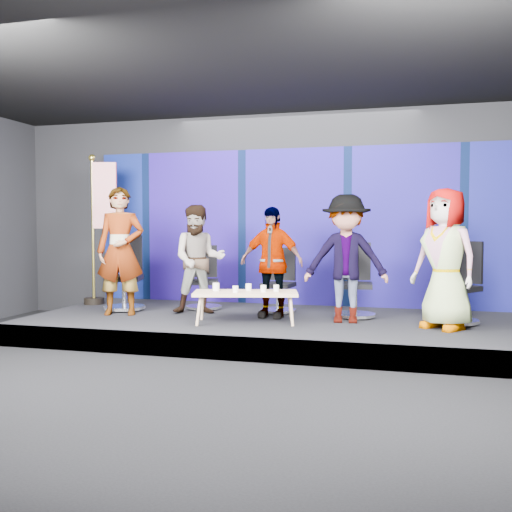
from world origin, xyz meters
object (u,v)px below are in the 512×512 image
object	(u,v)px
coffee_table	(246,294)
mug_c	(249,287)
panelist_c	(271,262)
mug_a	(216,287)
mug_b	(235,289)
mug_d	(263,288)
chair_a	(125,285)
panelist_b	(199,259)
chair_b	(204,288)
chair_d	(355,293)
panelist_a	(120,251)
panelist_d	(346,259)
flag_stand	(100,225)
chair_e	(458,296)
mug_e	(276,288)
chair_c	(279,291)
panelist_e	(445,259)

from	to	relation	value
coffee_table	mug_c	bearing A→B (deg)	88.13
panelist_c	mug_a	bearing A→B (deg)	-131.81
mug_b	mug_d	xyz separation A→B (m)	(0.34, 0.18, 0.00)
panelist_c	coffee_table	size ratio (longest dim) A/B	1.06
chair_a	panelist_b	world-z (taller)	panelist_b
chair_b	chair_d	distance (m)	2.40
chair_b	chair_d	size ratio (longest dim) A/B	0.94
panelist_a	panelist_d	xyz separation A→B (m)	(3.29, 0.18, -0.07)
chair_b	coffee_table	world-z (taller)	chair_b
mug_a	coffee_table	bearing A→B (deg)	1.73
panelist_a	mug_a	bearing A→B (deg)	-25.54
mug_d	mug_b	bearing A→B (deg)	-152.18
panelist_d	flag_stand	bearing A→B (deg)	165.11
panelist_a	chair_e	world-z (taller)	panelist_a
chair_a	flag_stand	size ratio (longest dim) A/B	0.47
panelist_b	mug_e	world-z (taller)	panelist_b
flag_stand	chair_b	bearing A→B (deg)	-15.78
chair_c	chair_d	bearing A→B (deg)	-1.45
panelist_e	panelist_c	bearing A→B (deg)	-150.87
chair_c	panelist_e	world-z (taller)	panelist_e
mug_d	panelist_c	bearing A→B (deg)	91.65
chair_d	flag_stand	distance (m)	4.36
panelist_b	panelist_d	bearing A→B (deg)	-23.48
chair_e	mug_e	bearing A→B (deg)	-129.04
panelist_a	mug_c	size ratio (longest dim) A/B	19.87
panelist_a	coffee_table	world-z (taller)	panelist_a
chair_e	mug_a	distance (m)	3.28
mug_e	panelist_e	bearing A→B (deg)	3.65
chair_e	panelist_e	size ratio (longest dim) A/B	0.62
chair_a	panelist_a	xyz separation A→B (m)	(0.19, -0.48, 0.56)
chair_c	mug_c	xyz separation A→B (m)	(-0.22, -0.94, 0.15)
panelist_b	mug_a	xyz separation A→B (m)	(0.49, -0.64, -0.33)
chair_e	mug_d	distance (m)	2.63
chair_b	flag_stand	distance (m)	2.11
panelist_a	chair_a	bearing A→B (deg)	94.75
chair_a	panelist_b	size ratio (longest dim) A/B	0.72
panelist_b	panelist_d	world-z (taller)	panelist_d
panelist_e	flag_stand	bearing A→B (deg)	-152.83
panelist_d	chair_e	bearing A→B (deg)	6.75
panelist_a	mug_b	xyz separation A→B (m)	(1.89, -0.37, -0.47)
mug_e	coffee_table	bearing A→B (deg)	-163.97
panelist_a	chair_b	world-z (taller)	panelist_a
panelist_a	panelist_e	distance (m)	4.56
panelist_e	coffee_table	size ratio (longest dim) A/B	1.20
mug_d	mug_c	bearing A→B (deg)	158.77
chair_c	coffee_table	distance (m)	1.09
panelist_e	mug_a	distance (m)	3.03
panelist_a	chair_c	size ratio (longest dim) A/B	1.93
chair_e	mug_a	xyz separation A→B (m)	(-3.19, -0.73, 0.12)
chair_d	mug_d	xyz separation A→B (m)	(-1.14, -0.88, 0.12)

